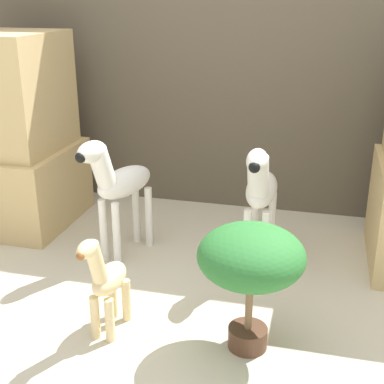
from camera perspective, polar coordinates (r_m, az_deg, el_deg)
ground_plane at (r=2.18m, az=-4.49°, el=-17.19°), size 14.00×14.00×0.00m
wall_back at (r=3.35m, az=4.35°, el=16.60°), size 6.40×0.08×2.20m
rock_pillar_left at (r=3.35m, az=-18.96°, el=5.57°), size 0.71×0.70×1.13m
zebra_right at (r=2.65m, az=7.30°, el=0.16°), size 0.16×0.52×0.67m
zebra_left at (r=2.76m, az=-7.90°, el=1.00°), size 0.29×0.52×0.67m
giraffe_figurine at (r=2.21m, az=-9.16°, el=-9.36°), size 0.13×0.34×0.48m
potted_palm_front at (r=2.04m, az=6.31°, el=-7.29°), size 0.41×0.41×0.52m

